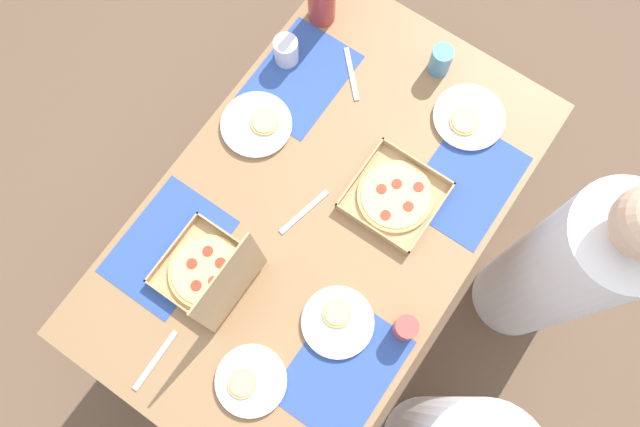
% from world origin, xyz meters
% --- Properties ---
extents(ground_plane, '(6.00, 6.00, 0.00)m').
position_xyz_m(ground_plane, '(0.00, 0.00, 0.00)').
color(ground_plane, brown).
extents(dining_table, '(1.50, 0.92, 0.76)m').
position_xyz_m(dining_table, '(0.00, 0.00, 0.65)').
color(dining_table, '#3F3328').
rests_on(dining_table, ground_plane).
extents(placemat_near_left, '(0.36, 0.26, 0.00)m').
position_xyz_m(placemat_near_left, '(-0.34, -0.31, 0.76)').
color(placemat_near_left, '#2D4C9E').
rests_on(placemat_near_left, dining_table).
extents(placemat_near_right, '(0.36, 0.26, 0.00)m').
position_xyz_m(placemat_near_right, '(0.34, -0.31, 0.76)').
color(placemat_near_right, '#2D4C9E').
rests_on(placemat_near_right, dining_table).
extents(placemat_far_left, '(0.36, 0.26, 0.00)m').
position_xyz_m(placemat_far_left, '(-0.34, 0.31, 0.76)').
color(placemat_far_left, '#2D4C9E').
rests_on(placemat_far_left, dining_table).
extents(placemat_far_right, '(0.36, 0.26, 0.00)m').
position_xyz_m(placemat_far_right, '(0.34, 0.31, 0.76)').
color(placemat_far_right, '#2D4C9E').
rests_on(placemat_far_right, dining_table).
extents(pizza_box_edge_far, '(0.25, 0.25, 0.29)m').
position_xyz_m(pizza_box_edge_far, '(0.33, -0.14, 0.81)').
color(pizza_box_edge_far, tan).
rests_on(pizza_box_edge_far, dining_table).
extents(pizza_box_corner_left, '(0.26, 0.26, 0.04)m').
position_xyz_m(pizza_box_corner_left, '(-0.17, 0.16, 0.77)').
color(pizza_box_corner_left, tan).
rests_on(pizza_box_corner_left, dining_table).
extents(plate_near_left, '(0.21, 0.21, 0.03)m').
position_xyz_m(plate_near_left, '(0.24, 0.22, 0.77)').
color(plate_near_left, white).
rests_on(plate_near_left, dining_table).
extents(plate_middle, '(0.22, 0.22, 0.03)m').
position_xyz_m(plate_middle, '(-0.12, -0.32, 0.77)').
color(plate_middle, white).
rests_on(plate_middle, dining_table).
extents(plate_near_right, '(0.23, 0.23, 0.03)m').
position_xyz_m(plate_near_right, '(-0.52, 0.21, 0.77)').
color(plate_near_right, white).
rests_on(plate_near_right, dining_table).
extents(plate_far_right, '(0.20, 0.20, 0.03)m').
position_xyz_m(plate_far_right, '(0.51, 0.12, 0.77)').
color(plate_far_right, white).
rests_on(plate_far_right, dining_table).
extents(cup_dark, '(0.07, 0.07, 0.09)m').
position_xyz_m(cup_dark, '(0.15, 0.39, 0.81)').
color(cup_dark, '#BF4742').
rests_on(cup_dark, dining_table).
extents(cup_clear_left, '(0.08, 0.08, 0.10)m').
position_xyz_m(cup_clear_left, '(-0.37, -0.38, 0.81)').
color(cup_clear_left, silver).
rests_on(cup_clear_left, dining_table).
extents(cup_clear_right, '(0.07, 0.07, 0.10)m').
position_xyz_m(cup_clear_right, '(-0.61, 0.04, 0.81)').
color(cup_clear_right, teal).
rests_on(cup_clear_right, dining_table).
extents(fork_by_near_right, '(0.15, 0.14, 0.00)m').
position_xyz_m(fork_by_near_right, '(-0.44, -0.18, 0.76)').
color(fork_by_near_right, '#B7B7BC').
rests_on(fork_by_near_right, dining_table).
extents(fork_by_far_right, '(0.19, 0.02, 0.00)m').
position_xyz_m(fork_by_far_right, '(0.61, -0.14, 0.76)').
color(fork_by_far_right, '#B7B7BC').
rests_on(fork_by_far_right, dining_table).
extents(fork_by_far_left, '(0.19, 0.06, 0.00)m').
position_xyz_m(fork_by_far_left, '(0.02, -0.04, 0.76)').
color(fork_by_far_left, '#B7B7BC').
rests_on(fork_by_far_left, dining_table).
extents(diner_left_seat, '(0.32, 0.32, 1.23)m').
position_xyz_m(diner_left_seat, '(-0.34, 0.72, 0.55)').
color(diner_left_seat, white).
rests_on(diner_left_seat, ground_plane).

